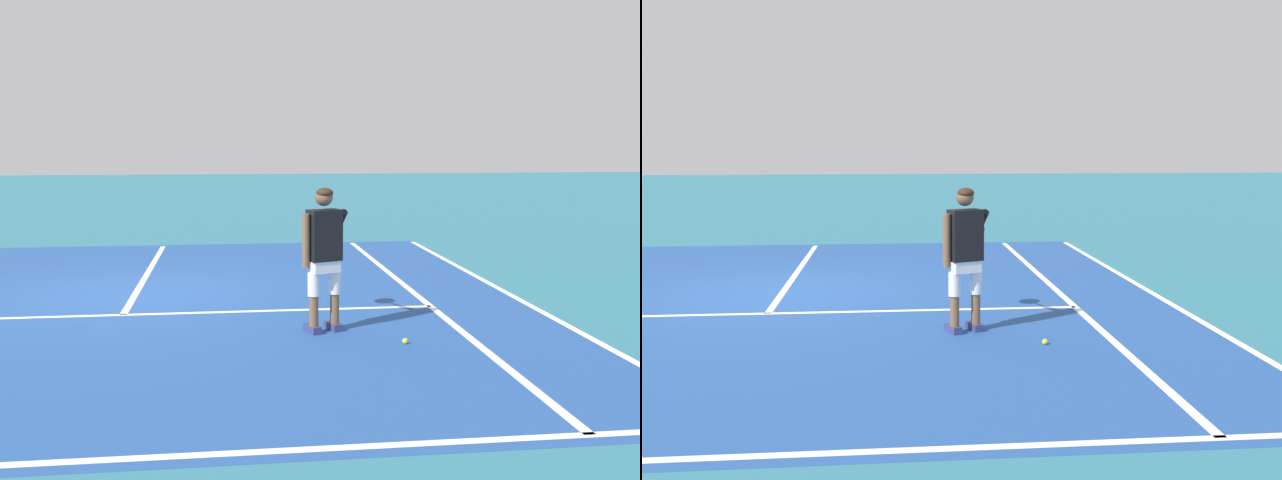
{
  "view_description": "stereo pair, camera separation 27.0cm",
  "coord_description": "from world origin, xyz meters",
  "views": [
    {
      "loc": [
        1.36,
        -11.13,
        2.25
      ],
      "look_at": [
        2.49,
        -2.19,
        1.05
      ],
      "focal_mm": 41.83,
      "sensor_mm": 36.0,
      "label": 1
    },
    {
      "loc": [
        1.62,
        -11.16,
        2.25
      ],
      "look_at": [
        2.49,
        -2.19,
        1.05
      ],
      "focal_mm": 41.83,
      "sensor_mm": 36.0,
      "label": 2
    }
  ],
  "objects": [
    {
      "name": "ground_plane",
      "position": [
        0.0,
        0.0,
        0.0
      ],
      "size": [
        80.0,
        80.0,
        0.0
      ],
      "primitive_type": "plane",
      "color": "teal"
    },
    {
      "name": "court_inner_surface",
      "position": [
        0.0,
        -0.47,
        0.0
      ],
      "size": [
        10.98,
        11.34,
        0.0
      ],
      "primitive_type": "cube",
      "color": "#234C93",
      "rests_on": "ground"
    },
    {
      "name": "line_baseline",
      "position": [
        0.0,
        -5.95,
        0.0
      ],
      "size": [
        10.98,
        0.1,
        0.01
      ],
      "primitive_type": "cube",
      "color": "white",
      "rests_on": "ground"
    },
    {
      "name": "line_service",
      "position": [
        0.0,
        -1.4,
        0.0
      ],
      "size": [
        8.23,
        0.1,
        0.01
      ],
      "primitive_type": "cube",
      "color": "white",
      "rests_on": "ground"
    },
    {
      "name": "line_centre_service",
      "position": [
        0.0,
        1.8,
        0.0
      ],
      "size": [
        0.1,
        6.4,
        0.01
      ],
      "primitive_type": "cube",
      "color": "white",
      "rests_on": "ground"
    },
    {
      "name": "line_singles_right",
      "position": [
        4.12,
        -0.47,
        0.0
      ],
      "size": [
        0.1,
        10.94,
        0.01
      ],
      "primitive_type": "cube",
      "color": "white",
      "rests_on": "ground"
    },
    {
      "name": "line_doubles_right",
      "position": [
        5.49,
        -0.47,
        0.0
      ],
      "size": [
        0.1,
        10.94,
        0.01
      ],
      "primitive_type": "cube",
      "color": "white",
      "rests_on": "ground"
    },
    {
      "name": "tennis_player",
      "position": [
        2.48,
        -2.56,
        0.99
      ],
      "size": [
        0.57,
        1.23,
        1.71
      ],
      "color": "navy",
      "rests_on": "ground"
    },
    {
      "name": "tennis_ball_near_feet",
      "position": [
        3.31,
        -3.22,
        0.03
      ],
      "size": [
        0.07,
        0.07,
        0.07
      ],
      "primitive_type": "sphere",
      "color": "#CCE02D",
      "rests_on": "ground"
    }
  ]
}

